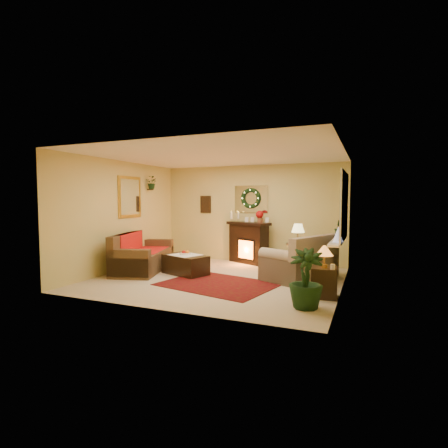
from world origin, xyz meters
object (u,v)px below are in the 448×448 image
at_px(sofa, 144,252).
at_px(end_table_square, 324,282).
at_px(fireplace, 248,242).
at_px(coffee_table, 185,265).
at_px(loveseat, 300,259).
at_px(side_table_round, 298,259).

bearing_deg(sofa, end_table_square, -26.23).
bearing_deg(fireplace, coffee_table, -89.79).
height_order(sofa, loveseat, loveseat).
relative_size(end_table_square, coffee_table, 0.50).
bearing_deg(fireplace, loveseat, -14.33).
height_order(end_table_square, coffee_table, end_table_square).
height_order(loveseat, end_table_square, loveseat).
distance_m(sofa, coffee_table, 1.16).
relative_size(fireplace, side_table_round, 1.64).
height_order(sofa, coffee_table, sofa).
xyz_separation_m(sofa, fireplace, (2.00, 1.86, 0.12)).
height_order(side_table_round, end_table_square, side_table_round).
bearing_deg(loveseat, coffee_table, -142.63).
relative_size(sofa, side_table_round, 3.06).
distance_m(sofa, end_table_square, 4.33).
bearing_deg(side_table_round, coffee_table, -153.11).
relative_size(side_table_round, coffee_table, 0.66).
bearing_deg(loveseat, end_table_square, -38.91).
height_order(loveseat, side_table_round, loveseat).
bearing_deg(loveseat, fireplace, 164.84).
distance_m(sofa, fireplace, 2.74).
height_order(fireplace, coffee_table, fireplace).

